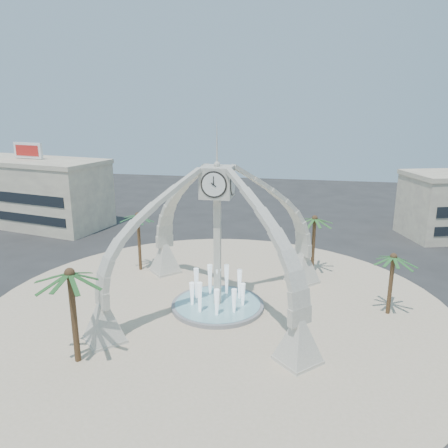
% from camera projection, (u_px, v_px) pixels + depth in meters
% --- Properties ---
extents(ground, '(140.00, 140.00, 0.00)m').
position_uv_depth(ground, '(218.00, 308.00, 37.89)').
color(ground, '#282828').
rests_on(ground, ground).
extents(plaza, '(40.00, 40.00, 0.06)m').
position_uv_depth(plaza, '(218.00, 307.00, 37.88)').
color(plaza, beige).
rests_on(plaza, ground).
extents(clock_tower, '(17.94, 17.94, 16.30)m').
position_uv_depth(clock_tower, '(217.00, 236.00, 36.18)').
color(clock_tower, beige).
rests_on(clock_tower, ground).
extents(fountain, '(8.00, 8.00, 3.62)m').
position_uv_depth(fountain, '(218.00, 305.00, 37.82)').
color(fountain, gray).
rests_on(fountain, ground).
extents(building_nw, '(23.75, 13.73, 11.90)m').
position_uv_depth(building_nw, '(33.00, 192.00, 63.34)').
color(building_nw, beige).
rests_on(building_nw, ground).
extents(palm_east, '(4.17, 4.17, 5.79)m').
position_uv_depth(palm_east, '(394.00, 257.00, 35.46)').
color(palm_east, brown).
rests_on(palm_east, ground).
extents(palm_west, '(4.28, 4.28, 6.70)m').
position_uv_depth(palm_west, '(138.00, 216.00, 45.01)').
color(palm_west, brown).
rests_on(palm_west, ground).
extents(palm_north, '(4.32, 4.32, 6.68)m').
position_uv_depth(palm_north, '(315.00, 219.00, 44.02)').
color(palm_north, brown).
rests_on(palm_north, ground).
extents(palm_south, '(4.71, 4.71, 7.30)m').
position_uv_depth(palm_south, '(70.00, 275.00, 28.29)').
color(palm_south, brown).
rests_on(palm_south, ground).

